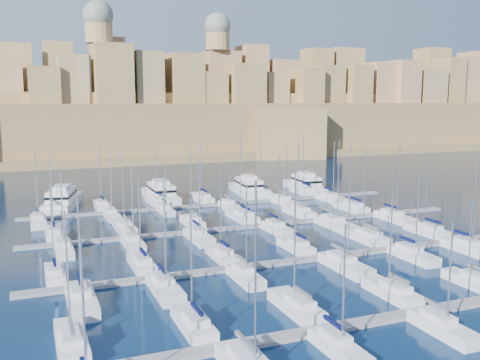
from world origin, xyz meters
name	(u,v)px	position (x,y,z in m)	size (l,w,h in m)	color
ground	(283,240)	(0.00, 0.00, 0.00)	(600.00, 600.00, 0.00)	#041431
pontoon_near	(421,312)	(0.00, -34.00, 0.20)	(84.00, 2.00, 0.40)	slate
pontoon_mid_near	(319,258)	(0.00, -12.00, 0.20)	(84.00, 2.00, 0.40)	slate
pontoon_mid_far	(259,226)	(0.00, 10.00, 0.20)	(84.00, 2.00, 0.40)	slate
pontoon_far	(219,204)	(0.00, 32.00, 0.20)	(84.00, 2.00, 0.40)	slate
sailboat_0	(71,342)	(-36.27, -28.53, 0.74)	(2.75, 9.16, 13.45)	silver
sailboat_1	(194,323)	(-24.40, -28.77, 0.74)	(2.61, 8.69, 13.91)	silver
sailboat_2	(296,306)	(-12.51, -28.52, 0.75)	(2.76, 9.20, 14.93)	silver
sailboat_3	(392,291)	(0.10, -28.72, 0.74)	(2.64, 8.79, 13.42)	silver
sailboat_4	(471,281)	(11.78, -29.24, 0.71)	(2.32, 7.72, 11.27)	silver
sailboat_8	(339,347)	(-13.55, -38.82, 0.72)	(2.36, 7.85, 12.73)	silver
sailboat_9	(443,327)	(-1.56, -38.97, 0.72)	(2.45, 8.15, 11.90)	silver
sailboat_12	(55,274)	(-36.67, -7.19, 0.73)	(2.35, 7.83, 12.91)	silver
sailboat_13	(142,263)	(-25.20, -6.74, 0.74)	(2.62, 8.75, 13.48)	silver
sailboat_14	(222,255)	(-13.40, -6.96, 0.74)	(2.49, 8.30, 13.79)	silver
sailboat_15	(296,246)	(-1.12, -6.81, 0.74)	(2.58, 8.59, 13.84)	silver
sailboat_16	(365,236)	(12.35, -5.93, 0.77)	(3.11, 10.38, 15.94)	silver
sailboat_17	(427,230)	(24.76, -6.43, 0.75)	(2.81, 9.37, 14.38)	silver
sailboat_18	(81,300)	(-34.35, -17.93, 0.75)	(3.03, 10.10, 13.40)	silver
sailboat_19	(165,288)	(-24.60, -17.56, 0.75)	(2.81, 9.35, 14.68)	silver
sailboat_20	(245,276)	(-13.90, -16.98, 0.73)	(2.45, 8.18, 13.10)	silver
sailboat_21	(345,265)	(0.66, -17.88, 0.76)	(3.00, 10.01, 15.20)	silver
sailboat_22	(413,255)	(12.62, -17.34, 0.73)	(2.67, 8.91, 12.92)	silver
sailboat_23	(469,248)	(23.04, -17.70, 0.76)	(2.89, 9.63, 15.34)	silver
sailboat_24	(54,234)	(-35.64, 15.35, 0.75)	(2.67, 8.91, 14.61)	silver
sailboat_25	(125,227)	(-23.64, 15.73, 0.75)	(2.91, 9.71, 14.72)	silver
sailboat_26	(193,222)	(-11.17, 15.25, 0.75)	(2.61, 8.71, 14.86)	silver
sailboat_27	(242,216)	(-0.80, 16.17, 0.78)	(3.18, 10.59, 17.18)	silver
sailboat_28	(299,212)	(11.53, 15.80, 0.76)	(2.95, 9.84, 15.44)	silver
sailboat_29	(351,207)	(24.03, 15.90, 0.76)	(3.01, 10.05, 15.18)	silver
sailboat_30	(64,249)	(-34.72, 4.88, 0.74)	(2.54, 8.45, 13.56)	silver
sailboat_31	(133,243)	(-24.27, 4.72, 0.74)	(2.63, 8.78, 13.36)	silver
sailboat_32	(199,236)	(-13.34, 4.46, 0.74)	(2.79, 9.31, 13.52)	silver
sailboat_33	(277,229)	(1.15, 4.56, 0.74)	(2.73, 9.11, 13.83)	silver
sailboat_34	(335,224)	(12.61, 3.83, 0.78)	(3.18, 10.59, 16.38)	silver
sailboat_35	(395,217)	(26.19, 4.17, 0.76)	(2.97, 9.91, 15.23)	silver
sailboat_36	(52,209)	(-34.83, 37.58, 0.74)	(2.82, 9.39, 13.46)	silver
sailboat_37	(102,206)	(-24.80, 37.40, 0.74)	(2.71, 9.02, 14.11)	silver
sailboat_38	(157,201)	(-12.58, 38.25, 0.77)	(3.23, 10.76, 15.80)	silver
sailboat_39	(202,198)	(-2.02, 37.91, 0.76)	(3.02, 10.07, 14.71)	silver
sailboat_40	(261,194)	(13.14, 38.05, 0.77)	(3.10, 10.34, 16.36)	silver
sailboat_41	(304,191)	(24.45, 37.47, 0.76)	(2.75, 9.16, 15.41)	silver
sailboat_42	(38,221)	(-37.86, 26.51, 0.76)	(2.77, 9.22, 15.38)	silver
sailboat_43	(112,215)	(-24.23, 27.01, 0.74)	(2.45, 8.18, 13.66)	silver
sailboat_44	(166,210)	(-13.24, 27.42, 0.71)	(2.21, 7.35, 11.74)	silver
sailboat_45	(229,206)	(0.67, 27.06, 0.72)	(2.43, 8.10, 11.95)	silver
sailboat_46	(285,202)	(13.74, 26.71, 0.74)	(2.64, 8.81, 13.79)	silver
sailboat_47	(332,199)	(25.52, 26.12, 0.75)	(3.00, 10.01, 14.36)	silver
motor_yacht_a	(62,200)	(-32.53, 42.31, 1.73)	(10.03, 19.12, 5.25)	silver
motor_yacht_b	(161,193)	(-10.73, 42.20, 1.73)	(5.62, 18.18, 5.25)	silver
motor_yacht_c	(248,188)	(11.29, 41.98, 1.73)	(7.22, 18.13, 5.25)	silver
motor_yacht_d	(305,184)	(27.08, 41.60, 1.73)	(6.21, 17.17, 5.25)	silver
fortified_city	(122,120)	(-0.19, 155.26, 14.74)	(460.00, 108.95, 59.52)	brown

